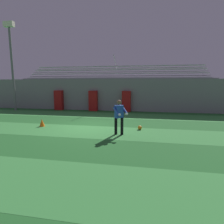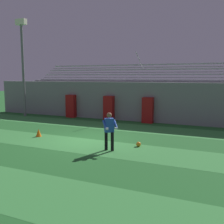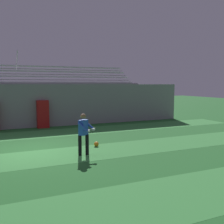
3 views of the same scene
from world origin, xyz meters
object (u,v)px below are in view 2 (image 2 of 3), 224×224
Objects in this scene: soccer_ball at (139,144)px; traffic_cone at (39,133)px; floodlight_pole at (23,55)px; goalkeeper at (109,129)px; padding_pillar_far_left at (71,106)px; padding_pillar_gate_left at (109,108)px; padding_pillar_gate_right at (148,110)px.

traffic_cone reaches higher than soccer_ball.
floodlight_pole reaches higher than soccer_ball.
soccer_ball is at bearing 50.33° from goalkeeper.
traffic_cone is at bearing -72.01° from padding_pillar_far_left.
floodlight_pole is 12.85m from goalkeeper.
goalkeeper is at bearing -65.11° from padding_pillar_gate_left.
padding_pillar_gate_left is 2.96m from padding_pillar_gate_right.
traffic_cone is (2.08, -6.42, -0.68)m from padding_pillar_far_left.
soccer_ball is at bearing -24.48° from floodlight_pole.
padding_pillar_far_left is 6.78m from traffic_cone.
goalkeeper is at bearing -129.67° from soccer_ball.
soccer_ball is (1.39, -6.17, -0.78)m from padding_pillar_gate_right.
soccer_ball is (4.35, -6.17, -0.78)m from padding_pillar_gate_left.
padding_pillar_far_left is at bearing 132.36° from goalkeeper.
padding_pillar_gate_left is 7.59m from soccer_ball.
padding_pillar_gate_right is 1.00× the size of padding_pillar_far_left.
floodlight_pole is at bearing 155.52° from soccer_ball.
floodlight_pole reaches higher than padding_pillar_gate_left.
padding_pillar_far_left is 8.09× the size of soccer_ball.
traffic_cone is (-1.20, -6.42, -0.68)m from padding_pillar_gate_left.
floodlight_pole is at bearing -165.63° from padding_pillar_far_left.
padding_pillar_far_left is 4.24× the size of traffic_cone.
padding_pillar_gate_left is 3.28m from padding_pillar_far_left.
traffic_cone is (5.88, -5.45, -4.65)m from floodlight_pole.
soccer_ball is at bearing -38.98° from padding_pillar_far_left.
padding_pillar_gate_left reaches higher than goalkeeper.
padding_pillar_gate_left is at bearing 180.00° from padding_pillar_gate_right.
soccer_ball is 0.52× the size of traffic_cone.
padding_pillar_gate_right is 10.84m from floodlight_pole.
traffic_cone is at bearing -100.55° from padding_pillar_gate_left.
traffic_cone is at bearing -177.45° from soccer_ball.
traffic_cone is at bearing 168.90° from goalkeeper.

